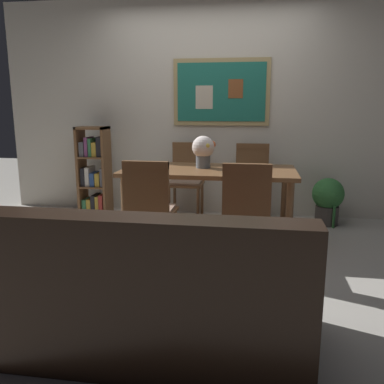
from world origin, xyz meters
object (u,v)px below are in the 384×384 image
at_px(dining_chair_far_right, 252,177).
at_px(dining_chair_far_left, 187,175).
at_px(bookshelf, 95,174).
at_px(flower_vase, 203,150).
at_px(dining_chair_near_left, 149,203).
at_px(potted_ivy, 328,199).
at_px(dining_chair_near_right, 246,207).
at_px(dining_table, 209,178).
at_px(leather_couch, 144,295).

distance_m(dining_chair_far_right, dining_chair_far_left, 0.77).
xyz_separation_m(dining_chair_far_right, bookshelf, (-1.92, 0.01, -0.02)).
height_order(dining_chair_far_right, flower_vase, flower_vase).
bearing_deg(dining_chair_far_right, bookshelf, 179.64).
relative_size(dining_chair_near_left, dining_chair_far_left, 1.00).
distance_m(dining_chair_far_left, potted_ivy, 1.65).
distance_m(dining_chair_near_right, flower_vase, 1.00).
relative_size(dining_chair_far_left, potted_ivy, 1.52).
height_order(dining_chair_far_right, dining_chair_near_right, same).
bearing_deg(dining_chair_near_left, dining_chair_far_left, 87.20).
relative_size(dining_table, dining_chair_far_left, 1.87).
height_order(dining_chair_near_left, dining_chair_far_left, same).
bearing_deg(dining_table, flower_vase, 134.75).
bearing_deg(bookshelf, potted_ivy, 0.12).
relative_size(dining_chair_near_right, bookshelf, 0.83).
distance_m(dining_chair_near_left, bookshelf, 1.82).
xyz_separation_m(leather_couch, bookshelf, (-1.36, 2.68, 0.20)).
bearing_deg(leather_couch, flower_vase, 87.93).
relative_size(dining_chair_near_right, leather_couch, 0.51).
height_order(leather_couch, potted_ivy, leather_couch).
distance_m(dining_chair_near_left, flower_vase, 0.95).
distance_m(dining_chair_near_right, leather_couch, 1.33).
height_order(leather_couch, flower_vase, flower_vase).
relative_size(dining_chair_far_left, flower_vase, 2.84).
relative_size(dining_chair_far_right, dining_chair_far_left, 1.00).
bearing_deg(dining_table, dining_chair_far_right, 59.98).
bearing_deg(leather_couch, potted_ivy, 62.09).
distance_m(dining_chair_near_right, dining_chair_far_left, 1.66).
xyz_separation_m(dining_chair_far_left, bookshelf, (-1.15, -0.02, -0.02)).
relative_size(dining_table, potted_ivy, 2.84).
height_order(leather_couch, bookshelf, bookshelf).
relative_size(dining_chair_near_left, dining_chair_far_right, 1.00).
height_order(dining_chair_far_right, leather_couch, dining_chair_far_right).
relative_size(dining_table, bookshelf, 1.55).
distance_m(dining_table, flower_vase, 0.29).
distance_m(dining_table, dining_chair_near_right, 0.85).
bearing_deg(potted_ivy, bookshelf, -179.88).
relative_size(dining_chair_far_right, flower_vase, 2.84).
distance_m(dining_chair_far_right, leather_couch, 2.73).
bearing_deg(leather_couch, dining_chair_near_right, 66.21).
bearing_deg(dining_chair_near_right, potted_ivy, 58.96).
bearing_deg(bookshelf, dining_table, -26.04).
xyz_separation_m(dining_table, bookshelf, (-1.50, 0.73, -0.12)).
bearing_deg(dining_chair_near_left, dining_chair_far_right, 60.00).
height_order(dining_chair_near_left, bookshelf, bookshelf).
relative_size(dining_chair_near_left, flower_vase, 2.84).
distance_m(leather_couch, potted_ivy, 3.04).
height_order(dining_chair_far_left, flower_vase, flower_vase).
xyz_separation_m(dining_table, potted_ivy, (1.28, 0.74, -0.34)).
relative_size(dining_chair_far_right, potted_ivy, 1.52).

